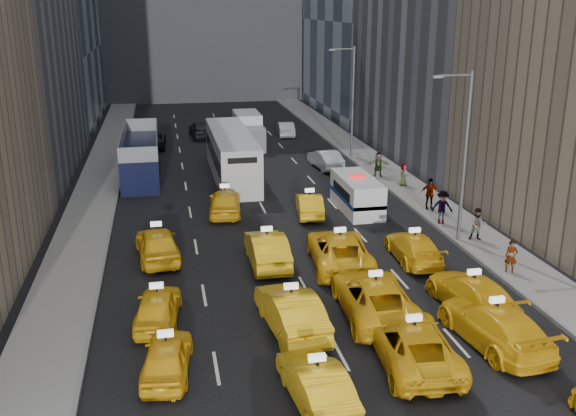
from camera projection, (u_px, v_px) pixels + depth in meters
name	position (u px, v px, depth m)	size (l,w,h in m)	color
ground	(357.00, 385.00, 21.35)	(160.00, 160.00, 0.00)	black
sidewalk_west	(96.00, 194.00, 42.76)	(3.00, 90.00, 0.15)	gray
sidewalk_east	(394.00, 178.00, 46.65)	(3.00, 90.00, 0.15)	gray
curb_west	(118.00, 192.00, 43.03)	(0.15, 90.00, 0.18)	slate
curb_east	(375.00, 179.00, 46.37)	(0.15, 90.00, 0.18)	slate
streetlight_near	(463.00, 152.00, 32.78)	(2.15, 0.22, 9.00)	#595B60
streetlight_far	(351.00, 99.00, 51.48)	(2.15, 0.22, 9.00)	#595B60
taxi_4	(167.00, 357.00, 21.83)	(1.57, 3.91, 1.33)	yellow
taxi_5	(317.00, 384.00, 20.19)	(1.50, 4.31, 1.42)	yellow
taxi_6	(412.00, 343.00, 22.54)	(2.52, 5.46, 1.52)	yellow
taxi_7	(494.00, 325.00, 23.76)	(2.22, 5.46, 1.58)	yellow
taxi_8	(158.00, 307.00, 25.36)	(1.65, 4.10, 1.40)	yellow
taxi_9	(291.00, 311.00, 24.77)	(1.74, 4.98, 1.64)	yellow
taxi_10	(375.00, 297.00, 25.96)	(2.70, 5.85, 1.63)	yellow
taxi_11	(472.00, 293.00, 26.42)	(2.09, 5.15, 1.49)	yellow
taxi_12	(157.00, 244.00, 31.76)	(1.91, 4.75, 1.62)	yellow
taxi_13	(267.00, 249.00, 31.12)	(1.70, 4.87, 1.61)	yellow
taxi_14	(340.00, 250.00, 30.91)	(2.70, 5.86, 1.63)	yellow
taxi_15	(414.00, 247.00, 31.61)	(1.93, 4.74, 1.37)	yellow
taxi_16	(225.00, 202.00, 38.60)	(1.84, 4.58, 1.56)	yellow
taxi_17	(310.00, 205.00, 38.43)	(1.42, 4.07, 1.34)	yellow
nypd_van	(357.00, 194.00, 39.27)	(2.44, 5.38, 2.25)	white
double_decker	(141.00, 154.00, 47.16)	(2.92, 11.32, 3.27)	black
city_bus	(231.00, 155.00, 46.72)	(3.30, 13.02, 3.34)	silver
box_truck	(248.00, 130.00, 57.03)	(2.96, 6.61, 2.92)	white
misc_car_0	(325.00, 159.00, 49.50)	(1.55, 4.45, 1.47)	#B5B9BD
misc_car_1	(152.00, 139.00, 56.86)	(2.37, 5.13, 1.43)	black
misc_car_2	(245.00, 121.00, 65.66)	(2.10, 5.17, 1.50)	slate
misc_car_3	(201.00, 129.00, 60.90)	(1.97, 4.91, 1.67)	black
misc_car_4	(285.00, 129.00, 61.82)	(1.46, 4.18, 1.38)	#9C9DA3
pedestrian_0	(511.00, 257.00, 29.81)	(0.56, 0.37, 1.55)	gray
pedestrian_1	(478.00, 224.00, 33.87)	(0.85, 0.47, 1.76)	gray
pedestrian_2	(442.00, 207.00, 36.45)	(1.25, 0.51, 1.93)	gray
pedestrian_3	(430.00, 194.00, 39.09)	(1.13, 0.51, 1.92)	gray
pedestrian_4	(403.00, 174.00, 44.23)	(0.76, 0.42, 1.56)	gray
pedestrian_5	(378.00, 164.00, 46.54)	(1.66, 0.48, 1.79)	gray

